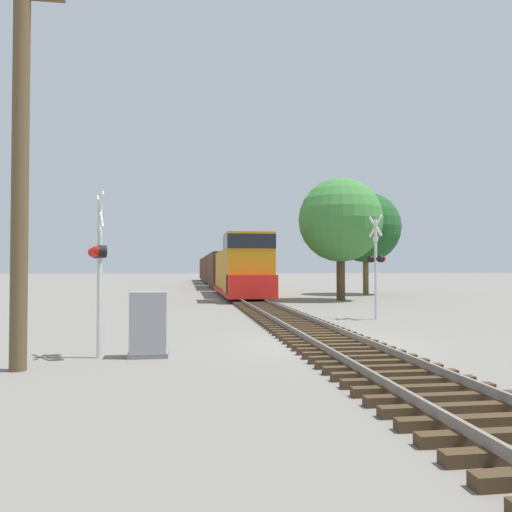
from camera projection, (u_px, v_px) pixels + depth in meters
name	position (u px, v px, depth m)	size (l,w,h in m)	color
ground_plane	(330.00, 345.00, 14.31)	(400.00, 400.00, 0.00)	slate
rail_track_bed	(330.00, 340.00, 14.32)	(2.60, 160.00, 0.31)	#42301E
freight_train	(219.00, 270.00, 62.03)	(3.12, 65.06, 4.52)	#B77A14
crossing_signal_near	(98.00, 259.00, 12.26)	(0.58, 1.00, 4.05)	silver
crossing_signal_far	(376.00, 261.00, 21.47)	(0.52, 1.01, 4.47)	silver
relay_cabinet	(148.00, 325.00, 12.33)	(0.97, 0.61, 1.61)	slate
utility_pole	(20.00, 164.00, 10.79)	(1.80, 0.36, 8.75)	brown
tree_far_right	(341.00, 220.00, 34.11)	(5.75, 5.75, 8.39)	#473521
tree_mid_background	(365.00, 227.00, 41.92)	(5.90, 5.90, 8.60)	brown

